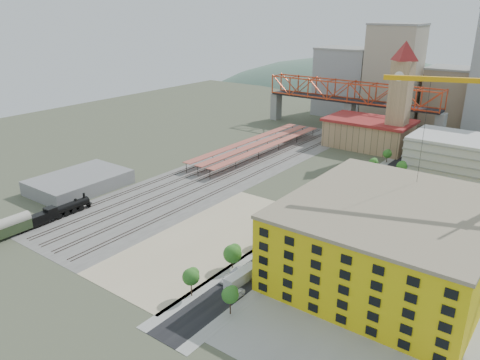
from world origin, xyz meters
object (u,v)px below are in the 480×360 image
Objects in this scene: site_trailer_c at (305,231)px; site_trailer_d at (313,225)px; site_trailer_a at (242,277)px; clock_tower at (401,88)px; construction_building at (390,239)px; car_0 at (226,279)px; site_trailer_b at (274,254)px; locomotive at (61,211)px.

site_trailer_d is at bearing 88.90° from site_trailer_c.
site_trailer_c is (0.00, 30.33, -0.09)m from site_trailer_a.
clock_tower reaches higher than site_trailer_c.
construction_building is 5.38× the size of site_trailer_c.
car_0 is at bearing -96.54° from site_trailer_d.
car_0 is at bearing -141.21° from site_trailer_a.
car_0 is at bearing -138.29° from construction_building.
site_trailer_c is at bearing -85.10° from clock_tower.
site_trailer_b is at bearing 92.74° from site_trailer_a.
site_trailer_c is at bearing 27.68° from locomotive.
clock_tower is 142.97m from locomotive.
site_trailer_a is at bearing 27.37° from car_0.
construction_building is 29.48m from site_trailer_d.
site_trailer_d is at bearing 96.76° from site_trailer_b.
construction_building is at bearing 45.05° from site_trailer_a.
site_trailer_a is at bearing -86.30° from clock_tower.
construction_building reaches higher than car_0.
car_0 is (-3.00, -16.22, -0.54)m from site_trailer_b.
construction_building is 28.04m from site_trailer_c.
site_trailer_a is 3.77m from car_0.
construction_building reaches higher than locomotive.
site_trailer_d is at bearing 92.74° from site_trailer_a.
site_trailer_a reaches higher than site_trailer_d.
locomotive is 5.55× the size of car_0.
construction_building is 2.24× the size of locomotive.
site_trailer_d is (8.00, -88.67, -27.34)m from clock_tower.
clock_tower is at bearing 65.61° from locomotive.
clock_tower reaches higher than locomotive.
locomotive is 68.50m from site_trailer_b.
construction_building is at bearing 33.04° from car_0.
site_trailer_a is 30.33m from site_trailer_c.
locomotive is at bearing -114.39° from clock_tower.
site_trailer_d is at bearing 30.75° from locomotive.
clock_tower reaches higher than site_trailer_d.
locomotive is 63.05m from car_0.
locomotive is at bearing -173.55° from site_trailer_a.
clock_tower is 12.79× the size of car_0.
locomotive is at bearing -157.73° from site_trailer_b.
site_trailer_b is 16.30m from site_trailer_c.
construction_building is 28.91m from site_trailer_b.
site_trailer_d is (66.00, 39.27, -0.75)m from locomotive.
construction_building is 96.43m from locomotive.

